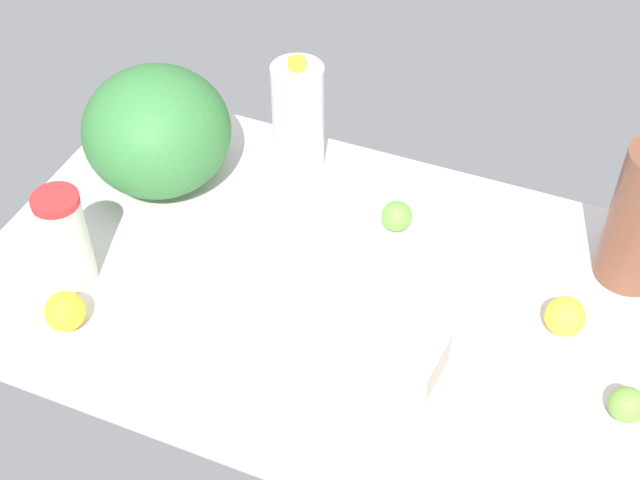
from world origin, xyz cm
name	(u,v)px	position (x,y,z in cm)	size (l,w,h in cm)	color
countertop	(320,286)	(0.00, 0.00, 1.50)	(120.00, 76.00, 3.00)	silver
tumbler_cup	(66,239)	(40.23, 15.64, 12.55)	(8.02, 8.02, 19.03)	beige
egg_carton	(355,336)	(-11.12, 12.10, 6.36)	(29.05, 10.09, 6.72)	#BDB3A0
milk_jug	(298,119)	(15.70, -27.19, 14.89)	(10.02, 10.02, 25.35)	white
watermelon	(157,131)	(38.78, -13.45, 15.07)	(28.07, 28.07, 24.13)	#347738
lemon_near_front	(65,311)	(35.25, 25.48, 6.43)	(6.86, 6.86, 6.86)	yellow
lime_by_jug	(397,216)	(-8.01, -17.84, 5.90)	(5.80, 5.80, 5.80)	#68BB3D
lemon_loose	(565,316)	(-41.65, -4.93, 6.37)	(6.73, 6.73, 6.73)	yellow
lime_far_back	(627,405)	(-53.85, 8.51, 5.82)	(5.64, 5.64, 5.64)	#6FA83F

